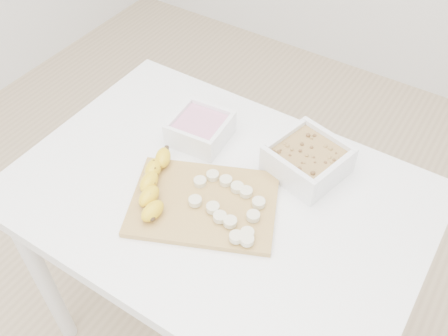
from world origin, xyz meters
The scene contains 7 objects.
ground centered at (0.00, 0.00, 0.00)m, with size 3.50×3.50×0.00m, color #C6AD89.
table centered at (0.00, 0.00, 0.65)m, with size 1.00×0.70×0.75m.
bowl_yogurt centered at (-0.14, 0.14, 0.78)m, with size 0.16×0.16×0.07m.
bowl_granola centered at (0.15, 0.18, 0.79)m, with size 0.21×0.21×0.08m.
cutting_board centered at (0.00, -0.05, 0.76)m, with size 0.34×0.24×0.01m, color tan.
banana centered at (-0.12, -0.08, 0.78)m, with size 0.06×0.22×0.04m, color gold, non-canonical shape.
banana_slices centered at (0.06, -0.04, 0.77)m, with size 0.22×0.16×0.02m.
Camera 1 is at (0.44, -0.66, 1.67)m, focal length 40.00 mm.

